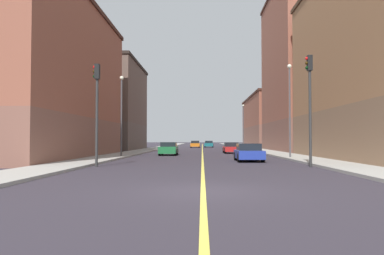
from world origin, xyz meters
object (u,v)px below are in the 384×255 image
(building_right_midblock, at_px, (107,107))
(traffic_light_left_near, at_px, (310,95))
(street_lamp_left_far, at_px, (243,122))
(car_blue, at_px, (249,153))
(car_green, at_px, (169,149))
(building_right_corner, at_px, (39,79))
(street_lamp_left_near, at_px, (290,101))
(street_lamp_right_near, at_px, (121,107))
(car_red, at_px, (231,148))
(car_teal, at_px, (209,144))
(building_left_far, at_px, (273,122))
(car_orange, at_px, (195,144))
(building_left_mid, at_px, (308,70))
(traffic_light_right_near, at_px, (97,100))

(building_right_midblock, bearing_deg, traffic_light_left_near, -58.38)
(traffic_light_left_near, distance_m, street_lamp_left_far, 43.70)
(car_blue, height_order, car_green, car_green)
(traffic_light_left_near, height_order, car_green, traffic_light_left_near)
(building_right_corner, bearing_deg, street_lamp_left_near, -2.88)
(street_lamp_left_near, relative_size, car_green, 1.93)
(street_lamp_right_near, bearing_deg, car_red, 45.13)
(street_lamp_left_near, distance_m, car_teal, 46.08)
(traffic_light_left_near, bearing_deg, street_lamp_left_near, 83.68)
(car_blue, bearing_deg, building_right_corner, 165.80)
(car_red, bearing_deg, building_left_far, 70.80)
(street_lamp_left_far, distance_m, car_blue, 38.39)
(street_lamp_left_near, xyz_separation_m, car_orange, (-8.76, 42.97, -4.16))
(building_left_mid, xyz_separation_m, car_blue, (-11.10, -23.17, -10.54))
(street_lamp_left_far, bearing_deg, car_green, -111.48)
(building_left_far, distance_m, car_orange, 16.69)
(building_left_far, bearing_deg, building_right_corner, -123.70)
(building_right_corner, bearing_deg, building_right_midblock, 90.00)
(traffic_light_left_near, relative_size, car_teal, 1.49)
(building_left_far, xyz_separation_m, car_orange, (-15.97, -1.66, -4.55))
(car_red, bearing_deg, street_lamp_right_near, -134.87)
(building_left_mid, relative_size, traffic_light_right_near, 3.65)
(building_right_corner, distance_m, car_blue, 19.56)
(street_lamp_left_near, height_order, car_blue, street_lamp_left_near)
(building_right_corner, xyz_separation_m, street_lamp_right_near, (7.21, 0.86, -2.46))
(building_left_mid, height_order, street_lamp_left_near, building_left_mid)
(building_left_far, distance_m, car_green, 41.93)
(traffic_light_right_near, height_order, street_lamp_left_far, street_lamp_left_far)
(building_right_midblock, bearing_deg, building_left_mid, -9.60)
(building_left_mid, bearing_deg, street_lamp_left_near, -110.08)
(building_right_midblock, bearing_deg, traffic_light_right_near, -76.37)
(car_red, xyz_separation_m, car_green, (-6.91, -5.67, 0.04))
(building_left_mid, height_order, traffic_light_left_near, building_left_mid)
(street_lamp_left_far, bearing_deg, building_left_mid, -64.03)
(traffic_light_right_near, relative_size, car_orange, 1.45)
(car_blue, height_order, car_orange, car_orange)
(street_lamp_left_near, xyz_separation_m, car_teal, (-5.93, 45.51, -4.16))
(traffic_light_right_near, xyz_separation_m, car_green, (2.82, 16.21, -3.30))
(street_lamp_left_far, distance_m, car_orange, 12.84)
(building_right_midblock, height_order, car_teal, building_right_midblock)
(building_left_far, relative_size, street_lamp_left_near, 3.31)
(traffic_light_left_near, distance_m, car_blue, 7.33)
(street_lamp_right_near, bearing_deg, building_left_mid, 39.15)
(street_lamp_left_far, bearing_deg, car_teal, 118.36)
(street_lamp_left_near, xyz_separation_m, street_lamp_left_far, (0.00, 34.53, -0.05))
(traffic_light_left_near, height_order, street_lamp_left_near, street_lamp_left_near)
(building_left_far, distance_m, building_right_corner, 52.36)
(building_left_mid, distance_m, building_right_corner, 34.75)
(building_right_corner, bearing_deg, street_lamp_right_near, 6.77)
(building_right_midblock, bearing_deg, building_right_corner, -90.00)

